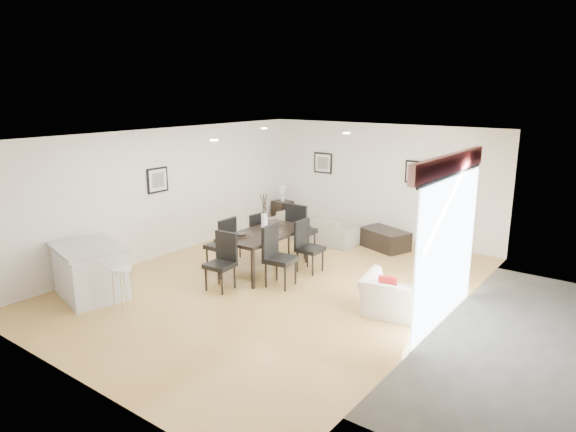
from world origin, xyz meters
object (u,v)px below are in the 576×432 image
Objects in this scene: dining_chair_enear at (276,252)px; side_table at (283,212)px; kitchen_island at (90,270)px; coffee_table at (384,239)px; sofa at (315,226)px; armchair at (395,296)px; bar_stool at (122,274)px; dining_chair_foot at (299,227)px; dining_chair_head at (223,258)px; dining_chair_efar at (306,243)px; dining_table at (265,236)px; dining_chair_wfar at (254,233)px; dining_chair_wnear at (223,241)px.

side_table is at bearing 27.94° from dining_chair_enear.
dining_chair_enear reaches higher than kitchen_island.
dining_chair_enear is 3.28m from coffee_table.
sofa is 2.24× the size of armchair.
dining_chair_enear is 4.58m from side_table.
armchair is 1.39× the size of bar_stool.
dining_chair_foot reaches higher than sofa.
dining_chair_head is 0.68× the size of kitchen_island.
dining_chair_enear is 1.59× the size of bar_stool.
dining_chair_efar is at bearing 62.15° from dining_chair_head.
dining_chair_efar is at bearing -8.28° from dining_chair_enear.
dining_table is at bearing 124.69° from dining_chair_efar.
side_table is (-2.01, 2.07, -0.35)m from dining_chair_foot.
dining_table is 1.94× the size of dining_chair_wfar.
dining_table is 0.82m from dining_chair_efar.
dining_chair_head reaches higher than coffee_table.
dining_chair_foot is 2.04m from coffee_table.
dining_chair_enear is 1.94× the size of side_table.
dining_chair_foot is 1.98× the size of side_table.
dining_chair_foot is 0.76× the size of kitchen_island.
dining_chair_enear is at bearing -37.92° from dining_table.
dining_chair_wnear is 3.73m from coffee_table.
dining_table is at bearing -17.31° from armchair.
dining_chair_foot reaches higher than dining_chair_efar.
dining_chair_wfar is at bearing 88.44° from kitchen_island.
dining_table is 1.16m from dining_chair_foot.
dining_chair_wnear reaches higher than dining_chair_head.
dining_chair_foot is (0.67, 0.69, 0.09)m from dining_chair_wfar.
dining_chair_wnear is 0.70× the size of kitchen_island.
dining_chair_enear is at bearing 59.99° from kitchen_island.
dining_chair_wnear is 0.95× the size of dining_chair_enear.
dining_chair_head is at bearing 96.56° from sofa.
dining_chair_efar is 0.95× the size of coffee_table.
dining_chair_head reaches higher than dining_chair_efar.
dining_chair_wnear is 1.04× the size of dining_chair_efar.
kitchen_island is (-2.81, -5.51, 0.25)m from coffee_table.
dining_chair_wfar is at bearing 82.28° from sofa.
sofa is 1.82m from side_table.
dining_chair_wnear reaches higher than coffee_table.
dining_chair_efar reaches higher than dining_table.
side_table is at bearing 109.05° from dining_chair_head.
dining_chair_enear is (1.32, -0.02, 0.03)m from dining_chair_wnear.
kitchen_island is at bearing 18.08° from armchair.
dining_table is 1.17m from dining_chair_head.
dining_chair_foot is at bearing 108.62° from sofa.
dining_chair_efar is 1.76× the size of side_table.
dining_chair_foot reaches higher than dining_chair_head.
dining_table is 1.87× the size of dining_chair_efar.
dining_chair_wfar is at bearing 89.74° from bar_stool.
side_table is 6.02m from kitchen_island.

